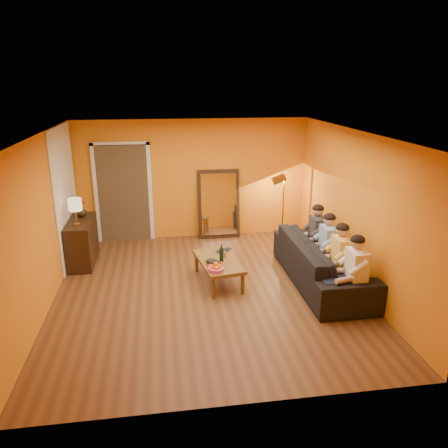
{
  "coord_description": "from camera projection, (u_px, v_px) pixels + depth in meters",
  "views": [
    {
      "loc": [
        -0.71,
        -6.58,
        3.38
      ],
      "look_at": [
        0.35,
        0.5,
        1.0
      ],
      "focal_mm": 35.0,
      "sensor_mm": 36.0,
      "label": 1
    }
  ],
  "objects": [
    {
      "name": "sideboard",
      "position": [
        82.0,
        242.0,
        8.35
      ],
      "size": [
        0.44,
        1.18,
        0.85
      ],
      "primitive_type": "cube",
      "color": "black",
      "rests_on": "floor"
    },
    {
      "name": "door_jamb_right",
      "position": [
        150.0,
        193.0,
        9.43
      ],
      "size": [
        0.08,
        0.06,
        2.2
      ],
      "primitive_type": "cube",
      "color": "white",
      "rests_on": "wall_back"
    },
    {
      "name": "doorway_recess",
      "position": [
        124.0,
        192.0,
        9.46
      ],
      "size": [
        1.06,
        0.3,
        2.1
      ],
      "primitive_type": "cube",
      "color": "#3F2D19",
      "rests_on": "floor"
    },
    {
      "name": "coffee_table",
      "position": [
        218.0,
        271.0,
        7.58
      ],
      "size": [
        0.81,
        1.3,
        0.42
      ],
      "primitive_type": null,
      "rotation": [
        0.0,
        0.0,
        0.16
      ],
      "color": "brown",
      "rests_on": "floor"
    },
    {
      "name": "room_shell",
      "position": [
        204.0,
        210.0,
        7.28
      ],
      "size": [
        5.0,
        5.5,
        2.6
      ],
      "color": "brown",
      "rests_on": "ground"
    },
    {
      "name": "door_jamb_left",
      "position": [
        96.0,
        195.0,
        9.27
      ],
      "size": [
        0.08,
        0.06,
        2.2
      ],
      "primitive_type": "cube",
      "color": "white",
      "rests_on": "wall_back"
    },
    {
      "name": "book_lower",
      "position": [
        209.0,
        265.0,
        7.3
      ],
      "size": [
        0.24,
        0.29,
        0.02
      ],
      "primitive_type": "imported",
      "rotation": [
        0.0,
        0.0,
        0.28
      ],
      "color": "black",
      "rests_on": "coffee_table"
    },
    {
      "name": "wine_bottle",
      "position": [
        221.0,
        253.0,
        7.43
      ],
      "size": [
        0.07,
        0.07,
        0.31
      ],
      "primitive_type": "cylinder",
      "color": "black",
      "rests_on": "coffee_table"
    },
    {
      "name": "mirror_glass",
      "position": [
        219.0,
        204.0,
        9.61
      ],
      "size": [
        0.78,
        0.21,
        1.35
      ],
      "primitive_type": "cube",
      "rotation": [
        -0.14,
        0.0,
        0.0
      ],
      "color": "white",
      "rests_on": "mirror_frame"
    },
    {
      "name": "table_lamp",
      "position": [
        76.0,
        212.0,
        7.85
      ],
      "size": [
        0.24,
        0.24,
        0.51
      ],
      "primitive_type": null,
      "color": "beige",
      "rests_on": "sideboard"
    },
    {
      "name": "mirror_frame",
      "position": [
        219.0,
        204.0,
        9.65
      ],
      "size": [
        0.92,
        0.27,
        1.51
      ],
      "primitive_type": "cube",
      "rotation": [
        -0.14,
        0.0,
        0.0
      ],
      "color": "black",
      "rests_on": "floor"
    },
    {
      "name": "person_far_left",
      "position": [
        356.0,
        273.0,
        6.55
      ],
      "size": [
        0.7,
        0.44,
        1.22
      ],
      "primitive_type": null,
      "color": "silver",
      "rests_on": "sofa"
    },
    {
      "name": "white_accent",
      "position": [
        66.0,
        195.0,
        8.23
      ],
      "size": [
        0.02,
        1.9,
        2.58
      ],
      "primitive_type": "cube",
      "color": "white",
      "rests_on": "wall_left"
    },
    {
      "name": "book_upper",
      "position": [
        209.0,
        263.0,
        7.28
      ],
      "size": [
        0.25,
        0.26,
        0.02
      ],
      "primitive_type": "imported",
      "rotation": [
        0.0,
        0.0,
        0.69
      ],
      "color": "black",
      "rests_on": "book_mid"
    },
    {
      "name": "fruit_bowl",
      "position": [
        216.0,
        267.0,
        7.06
      ],
      "size": [
        0.26,
        0.26,
        0.16
      ],
      "primitive_type": null,
      "color": "#CE4885",
      "rests_on": "coffee_table"
    },
    {
      "name": "book_mid",
      "position": [
        210.0,
        263.0,
        7.3
      ],
      "size": [
        0.25,
        0.28,
        0.02
      ],
      "primitive_type": "imported",
      "rotation": [
        0.0,
        0.0,
        -0.48
      ],
      "color": "#AE2C13",
      "rests_on": "book_lower"
    },
    {
      "name": "person_mid_left",
      "position": [
        341.0,
        259.0,
        7.06
      ],
      "size": [
        0.7,
        0.44,
        1.22
      ],
      "primitive_type": null,
      "color": "#EBB74E",
      "rests_on": "sofa"
    },
    {
      "name": "vase",
      "position": [
        81.0,
        211.0,
        8.42
      ],
      "size": [
        0.2,
        0.2,
        0.21
      ],
      "primitive_type": "imported",
      "color": "black",
      "rests_on": "sideboard"
    },
    {
      "name": "flowers",
      "position": [
        80.0,
        200.0,
        8.35
      ],
      "size": [
        0.17,
        0.17,
        0.42
      ],
      "primitive_type": null,
      "color": "#AE2C13",
      "rests_on": "vase"
    },
    {
      "name": "floor_lamp",
      "position": [
        283.0,
        209.0,
        9.41
      ],
      "size": [
        0.31,
        0.25,
        1.44
      ],
      "primitive_type": null,
      "rotation": [
        0.0,
        0.0,
        -0.04
      ],
      "color": "#B28834",
      "rests_on": "floor"
    },
    {
      "name": "dog",
      "position": [
        331.0,
        287.0,
        6.8
      ],
      "size": [
        0.39,
        0.55,
        0.6
      ],
      "primitive_type": null,
      "rotation": [
        0.0,
        0.0,
        -0.13
      ],
      "color": "#AF6E4F",
      "rests_on": "floor"
    },
    {
      "name": "laptop",
      "position": [
        225.0,
        251.0,
        7.87
      ],
      "size": [
        0.37,
        0.32,
        0.02
      ],
      "primitive_type": "imported",
      "rotation": [
        0.0,
        0.0,
        0.47
      ],
      "color": "black",
      "rests_on": "coffee_table"
    },
    {
      "name": "tumbler",
      "position": [
        224.0,
        255.0,
        7.63
      ],
      "size": [
        0.1,
        0.1,
        0.09
      ],
      "primitive_type": "imported",
      "rotation": [
        0.0,
        0.0,
        -0.05
      ],
      "color": "#B27F3F",
      "rests_on": "coffee_table"
    },
    {
      "name": "person_mid_right",
      "position": [
        328.0,
        247.0,
        7.58
      ],
      "size": [
        0.7,
        0.44,
        1.22
      ],
      "primitive_type": null,
      "color": "#81A7C7",
      "rests_on": "sofa"
    },
    {
      "name": "person_far_right",
      "position": [
        317.0,
        236.0,
        8.1
      ],
      "size": [
        0.7,
        0.44,
        1.22
      ],
      "primitive_type": null,
      "color": "#302F34",
      "rests_on": "sofa"
    },
    {
      "name": "door_header",
      "position": [
        120.0,
        143.0,
        9.01
      ],
      "size": [
        1.22,
        0.06,
        0.08
      ],
      "primitive_type": "cube",
      "color": "white",
      "rests_on": "wall_back"
    },
    {
      "name": "sofa",
      "position": [
        322.0,
        262.0,
        7.54
      ],
      "size": [
        2.64,
        1.03,
        0.77
      ],
      "primitive_type": "imported",
      "rotation": [
        0.0,
        0.0,
        1.57
      ],
      "color": "black",
      "rests_on": "floor"
    }
  ]
}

